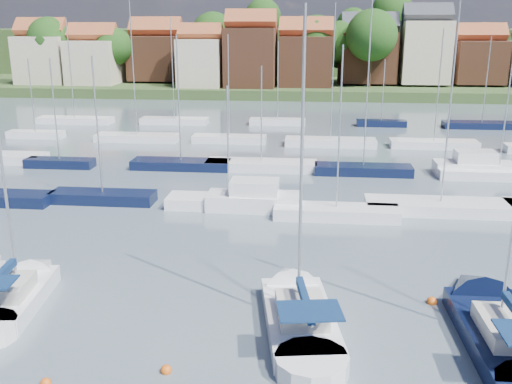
# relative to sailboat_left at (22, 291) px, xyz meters

# --- Properties ---
(ground) EXTENTS (260.00, 260.00, 0.00)m
(ground) POSITION_rel_sailboat_left_xyz_m (15.37, 35.35, -0.37)
(ground) COLOR #46565F
(ground) RESTS_ON ground
(sailboat_left) EXTENTS (3.58, 9.59, 12.84)m
(sailboat_left) POSITION_rel_sailboat_left_xyz_m (0.00, 0.00, 0.00)
(sailboat_left) COLOR white
(sailboat_left) RESTS_ON ground
(sailboat_centre) EXTENTS (4.69, 11.49, 15.19)m
(sailboat_centre) POSITION_rel_sailboat_left_xyz_m (13.67, -0.33, -0.01)
(sailboat_centre) COLOR white
(sailboat_centre) RESTS_ON ground
(sailboat_navy) EXTENTS (3.53, 12.28, 16.88)m
(sailboat_navy) POSITION_rel_sailboat_left_xyz_m (22.48, -0.65, -0.01)
(sailboat_navy) COLOR black
(sailboat_navy) RESTS_ON ground
(buoy_c) EXTENTS (0.45, 0.45, 0.45)m
(buoy_c) POSITION_rel_sailboat_left_xyz_m (8.76, -5.54, -0.37)
(buoy_c) COLOR #D85914
(buoy_c) RESTS_ON ground
(buoy_e) EXTENTS (0.50, 0.50, 0.50)m
(buoy_e) POSITION_rel_sailboat_left_xyz_m (20.28, 1.46, -0.37)
(buoy_e) COLOR #D85914
(buoy_e) RESTS_ON ground
(marina_field) EXTENTS (79.62, 41.41, 15.93)m
(marina_field) POSITION_rel_sailboat_left_xyz_m (17.28, 30.50, 0.07)
(marina_field) COLOR white
(marina_field) RESTS_ON ground
(far_shore_town) EXTENTS (212.46, 90.00, 22.27)m
(far_shore_town) POSITION_rel_sailboat_left_xyz_m (17.60, 128.02, 4.24)
(far_shore_town) COLOR #344E27
(far_shore_town) RESTS_ON ground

